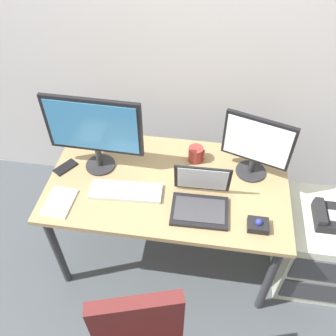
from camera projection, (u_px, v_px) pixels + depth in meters
ground_plane at (168, 249)px, 2.67m from camera, size 8.00×8.00×0.00m
back_wall at (186, 16)px, 2.18m from camera, size 6.00×0.10×2.80m
desk at (168, 191)px, 2.21m from camera, size 1.41×0.78×0.73m
file_cabinet at (313, 245)px, 2.35m from camera, size 0.42×0.53×0.59m
desk_phone at (328, 216)px, 2.11m from camera, size 0.17×0.20×0.09m
monitor_main at (94, 130)px, 2.04m from camera, size 0.56×0.18×0.49m
monitor_side at (257, 145)px, 2.05m from camera, size 0.38×0.18×0.40m
keyboard at (126, 191)px, 2.08m from camera, size 0.42×0.16×0.03m
laptop at (201, 199)px, 1.99m from camera, size 0.32×0.28×0.24m
trackball_mouse at (258, 225)px, 1.91m from camera, size 0.11×0.09×0.07m
coffee_mug at (196, 154)px, 2.25m from camera, size 0.10×0.09×0.10m
paper_notepad at (59, 202)px, 2.04m from camera, size 0.16×0.21×0.01m
cell_phone at (65, 167)px, 2.23m from camera, size 0.14×0.16×0.01m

